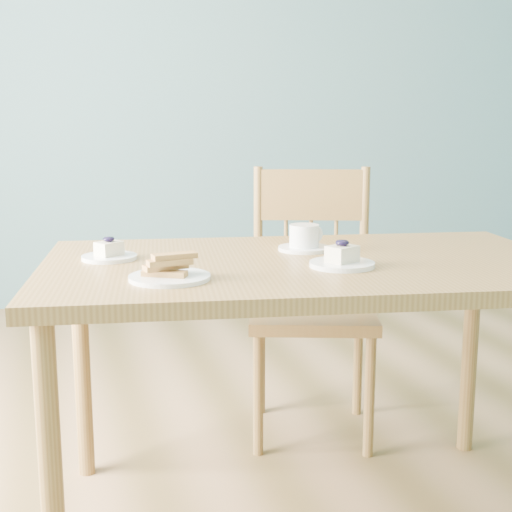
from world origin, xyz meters
TOP-DOWN VIEW (x-y plane):
  - room at (0.00, 0.00)m, footprint 5.01×5.01m
  - dining_table at (-0.19, -0.25)m, footprint 1.57×1.04m
  - dining_chair at (0.05, 0.33)m, footprint 0.56×0.55m
  - cheesecake_plate_near at (-0.13, -0.36)m, footprint 0.17×0.17m
  - cheesecake_plate_far at (-0.72, -0.08)m, footprint 0.15×0.15m
  - coffee_cup at (-0.14, -0.10)m, footprint 0.16×0.16m
  - biscotti_plate at (-0.60, -0.38)m, footprint 0.20×0.20m

SIDE VIEW (x-z plane):
  - dining_chair at x=0.05m, z-range 0.01..1.00m
  - dining_table at x=-0.19m, z-range 0.31..1.10m
  - cheesecake_plate_far at x=-0.72m, z-range 0.77..0.83m
  - cheesecake_plate_near at x=-0.13m, z-range 0.77..0.84m
  - biscotti_plate at x=-0.60m, z-range 0.77..0.84m
  - coffee_cup at x=-0.14m, z-range 0.78..0.86m
  - room at x=0.00m, z-range -0.01..2.71m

